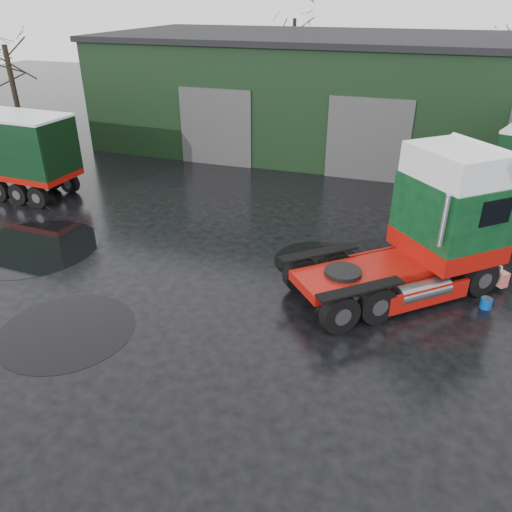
{
  "coord_description": "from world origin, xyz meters",
  "views": [
    {
      "loc": [
        4.47,
        -10.59,
        8.33
      ],
      "look_at": [
        0.49,
        1.31,
        1.7
      ],
      "focal_mm": 35.0,
      "sensor_mm": 36.0,
      "label": 1
    }
  ],
  "objects_px": {
    "warehouse": "(383,94)",
    "tree_back_a": "(294,45)",
    "wash_bucket": "(486,303)",
    "hero_tractor": "(397,227)",
    "tree_left": "(11,79)"
  },
  "relations": [
    {
      "from": "warehouse",
      "to": "tree_left",
      "type": "xyz_separation_m",
      "value": [
        -19.0,
        -8.0,
        1.09
      ]
    },
    {
      "from": "hero_tractor",
      "to": "tree_back_a",
      "type": "height_order",
      "value": "tree_back_a"
    },
    {
      "from": "wash_bucket",
      "to": "tree_back_a",
      "type": "height_order",
      "value": "tree_back_a"
    },
    {
      "from": "warehouse",
      "to": "tree_back_a",
      "type": "relative_size",
      "value": 3.41
    },
    {
      "from": "hero_tractor",
      "to": "tree_left",
      "type": "bearing_deg",
      "value": -153.19
    },
    {
      "from": "hero_tractor",
      "to": "tree_back_a",
      "type": "distance_m",
      "value": 28.61
    },
    {
      "from": "warehouse",
      "to": "hero_tractor",
      "type": "distance_m",
      "value": 16.79
    },
    {
      "from": "warehouse",
      "to": "tree_back_a",
      "type": "bearing_deg",
      "value": 128.66
    },
    {
      "from": "tree_left",
      "to": "tree_back_a",
      "type": "distance_m",
      "value": 21.1
    },
    {
      "from": "hero_tractor",
      "to": "wash_bucket",
      "type": "relative_size",
      "value": 20.96
    },
    {
      "from": "warehouse",
      "to": "tree_back_a",
      "type": "xyz_separation_m",
      "value": [
        -8.0,
        10.0,
        1.59
      ]
    },
    {
      "from": "hero_tractor",
      "to": "tree_back_a",
      "type": "xyz_separation_m",
      "value": [
        -10.18,
        26.62,
        2.52
      ]
    },
    {
      "from": "warehouse",
      "to": "wash_bucket",
      "type": "height_order",
      "value": "warehouse"
    },
    {
      "from": "tree_back_a",
      "to": "hero_tractor",
      "type": "bearing_deg",
      "value": -69.06
    },
    {
      "from": "hero_tractor",
      "to": "wash_bucket",
      "type": "bearing_deg",
      "value": 49.33
    }
  ]
}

